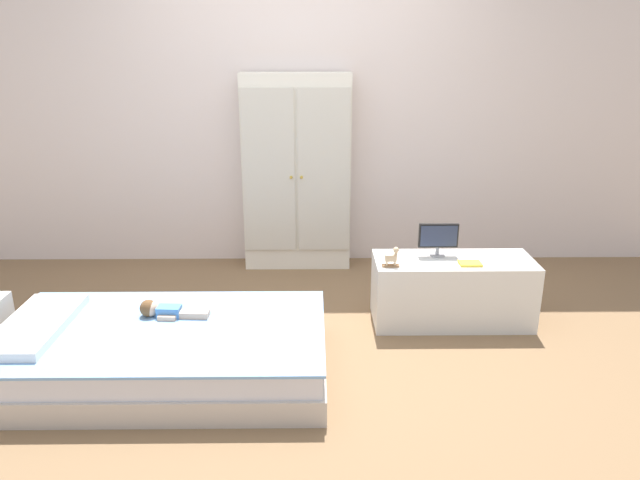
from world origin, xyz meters
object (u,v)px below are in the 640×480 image
object	(u,v)px
rocking_horse_toy	(392,257)
book_yellow	(470,263)
bed	(165,352)
wardrobe	(297,173)
tv_monitor	(438,237)
tv_stand	(452,291)
doll	(161,310)

from	to	relation	value
rocking_horse_toy	book_yellow	distance (m)	0.49
bed	wardrobe	world-z (taller)	wardrobe
wardrobe	rocking_horse_toy	world-z (taller)	wardrobe
tv_monitor	tv_stand	bearing A→B (deg)	-35.44
book_yellow	tv_stand	bearing A→B (deg)	129.75
bed	book_yellow	world-z (taller)	book_yellow
bed	tv_stand	world-z (taller)	tv_stand
tv_stand	rocking_horse_toy	world-z (taller)	rocking_horse_toy
rocking_horse_toy	book_yellow	size ratio (longest dim) A/B	0.93
doll	wardrobe	bearing A→B (deg)	64.53
bed	rocking_horse_toy	world-z (taller)	rocking_horse_toy
bed	tv_stand	distance (m)	1.83
tv_monitor	rocking_horse_toy	bearing A→B (deg)	-149.27
book_yellow	rocking_horse_toy	bearing A→B (deg)	-176.72
doll	rocking_horse_toy	distance (m)	1.40
wardrobe	rocking_horse_toy	distance (m)	1.35
doll	tv_stand	world-z (taller)	tv_stand
wardrobe	book_yellow	xyz separation A→B (m)	(1.11, -1.14, -0.33)
tv_stand	book_yellow	size ratio (longest dim) A/B	7.43
wardrobe	rocking_horse_toy	xyz separation A→B (m)	(0.62, -1.17, -0.27)
book_yellow	tv_monitor	bearing A→B (deg)	137.16
bed	tv_monitor	xyz separation A→B (m)	(1.62, 0.70, 0.42)
book_yellow	doll	bearing A→B (deg)	-167.95
doll	book_yellow	size ratio (longest dim) A/B	2.87
bed	rocking_horse_toy	size ratio (longest dim) A/B	13.83
tv_stand	bed	bearing A→B (deg)	-159.76
bed	tv_monitor	size ratio (longest dim) A/B	6.94
bed	wardrobe	xyz separation A→B (m)	(0.69, 1.68, 0.63)
wardrobe	tv_stand	distance (m)	1.57
book_yellow	wardrobe	bearing A→B (deg)	134.21
doll	rocking_horse_toy	bearing A→B (deg)	15.14
tv_stand	rocking_horse_toy	xyz separation A→B (m)	(-0.41, -0.12, 0.28)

